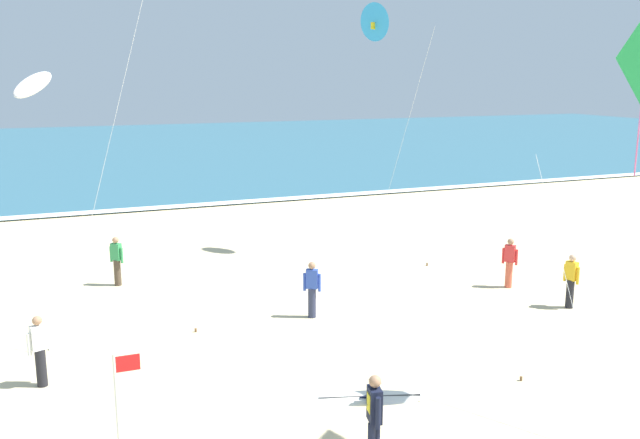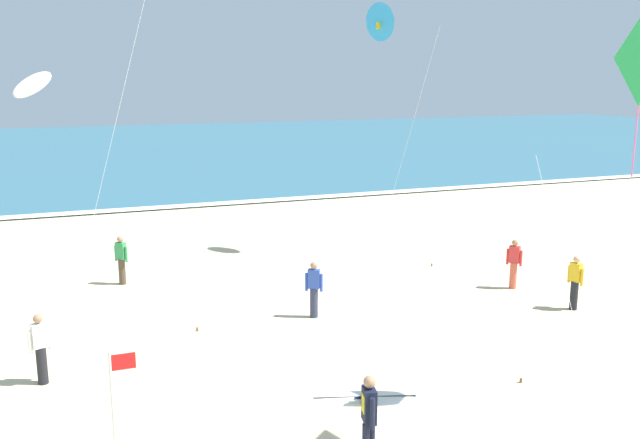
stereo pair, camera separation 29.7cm
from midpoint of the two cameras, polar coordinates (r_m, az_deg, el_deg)
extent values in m
cube|color=#2D6075|center=(64.49, -17.63, 5.58)|extent=(160.00, 60.00, 0.08)
cube|color=white|center=(35.22, -13.72, 0.97)|extent=(160.00, 0.96, 0.01)
cube|color=black|center=(11.89, 3.84, -15.17)|extent=(0.27, 0.37, 0.60)
cube|color=yellow|center=(11.85, 3.33, -15.04)|extent=(0.05, 0.20, 0.32)
sphere|color=#A87A59|center=(11.70, 3.87, -13.34)|extent=(0.21, 0.21, 0.21)
cylinder|color=black|center=(11.71, 4.12, -15.84)|extent=(0.09, 0.09, 0.56)
cylinder|color=black|center=(12.04, 3.58, -14.21)|extent=(0.09, 0.09, 0.26)
cylinder|color=black|center=(12.16, 3.18, -14.61)|extent=(0.26, 0.13, 0.14)
ellipsoid|color=white|center=(12.23, 3.42, -14.67)|extent=(2.12, 0.99, 0.18)
cube|color=#333333|center=(12.21, 3.42, -14.51)|extent=(1.76, 0.39, 0.10)
cube|color=#262628|center=(12.47, 7.38, -14.55)|extent=(0.12, 0.04, 0.14)
cylinder|color=pink|center=(12.02, 24.36, 6.00)|extent=(0.02, 0.02, 1.13)
cylinder|color=silver|center=(13.87, 19.50, -5.70)|extent=(0.55, 3.08, 4.91)
cylinder|color=brown|center=(16.01, 15.92, -12.66)|extent=(0.06, 0.06, 0.10)
ellipsoid|color=white|center=(13.89, -23.42, 10.31)|extent=(0.97, 1.47, 0.62)
cone|color=#2D99DB|center=(25.27, 4.32, 16.13)|extent=(0.77, 1.36, 1.35)
cube|color=yellow|center=(25.26, 4.31, 15.82)|extent=(0.46, 0.20, 0.24)
cylinder|color=silver|center=(24.46, 6.45, 6.14)|extent=(0.99, 2.44, 8.09)
cylinder|color=brown|center=(24.42, 8.59, -3.72)|extent=(0.06, 0.06, 0.10)
cylinder|color=silver|center=(16.80, -17.09, 8.75)|extent=(3.36, 0.46, 11.41)
cylinder|color=brown|center=(18.43, -10.80, -9.06)|extent=(0.06, 0.06, 0.10)
cylinder|color=#D8593F|center=(22.41, 15.12, -4.46)|extent=(0.22, 0.22, 0.84)
cube|color=red|center=(22.23, 15.22, -2.75)|extent=(0.34, 0.36, 0.54)
sphere|color=#A87A59|center=(22.14, 15.27, -1.80)|extent=(0.20, 0.20, 0.20)
cylinder|color=red|center=(22.21, 15.73, -3.06)|extent=(0.08, 0.08, 0.50)
cylinder|color=red|center=(22.31, 14.68, -2.93)|extent=(0.08, 0.08, 0.50)
cylinder|color=#2D334C|center=(19.04, -1.12, -6.96)|extent=(0.22, 0.22, 0.84)
cube|color=#3351B7|center=(18.83, -1.13, -4.98)|extent=(0.37, 0.32, 0.54)
sphere|color=#A87A59|center=(18.72, -1.13, -3.86)|extent=(0.20, 0.20, 0.20)
cylinder|color=#3351B7|center=(18.90, -1.76, -5.23)|extent=(0.08, 0.08, 0.50)
cylinder|color=#3351B7|center=(18.82, -0.50, -5.30)|extent=(0.08, 0.08, 0.50)
cylinder|color=black|center=(21.01, 19.75, -5.86)|extent=(0.22, 0.22, 0.84)
cube|color=gold|center=(20.82, 19.89, -4.05)|extent=(0.25, 0.35, 0.54)
sphere|color=tan|center=(20.72, 19.96, -3.04)|extent=(0.20, 0.20, 0.20)
cylinder|color=gold|center=(20.95, 19.39, -4.19)|extent=(0.08, 0.08, 0.50)
cylinder|color=gold|center=(20.73, 20.35, -4.43)|extent=(0.08, 0.08, 0.50)
cylinder|color=#4C3D2D|center=(22.83, -16.91, -4.27)|extent=(0.22, 0.22, 0.84)
cube|color=#339351|center=(22.65, -17.02, -2.59)|extent=(0.35, 0.35, 0.54)
sphere|color=#A87A59|center=(22.56, -17.07, -1.65)|extent=(0.20, 0.20, 0.20)
cylinder|color=#339351|center=(22.80, -17.41, -2.77)|extent=(0.08, 0.08, 0.50)
cylinder|color=#339351|center=(22.54, -16.59, -2.89)|extent=(0.08, 0.08, 0.50)
cylinder|color=black|center=(16.26, -22.75, -11.34)|extent=(0.22, 0.22, 0.84)
cube|color=white|center=(16.01, -22.95, -9.06)|extent=(0.36, 0.28, 0.54)
sphere|color=#A87A59|center=(15.89, -23.06, -7.78)|extent=(0.20, 0.20, 0.20)
cylinder|color=white|center=(16.11, -22.21, -9.26)|extent=(0.08, 0.08, 0.50)
cylinder|color=white|center=(15.99, -23.64, -9.54)|extent=(0.08, 0.08, 0.50)
cylinder|color=silver|center=(12.42, -17.25, -15.13)|extent=(0.05, 0.05, 2.10)
cube|color=red|center=(12.08, -16.45, -11.43)|extent=(0.40, 0.02, 0.28)
camera|label=1|loc=(0.15, -90.54, -0.12)|focal=38.33mm
camera|label=2|loc=(0.15, 89.46, 0.12)|focal=38.33mm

